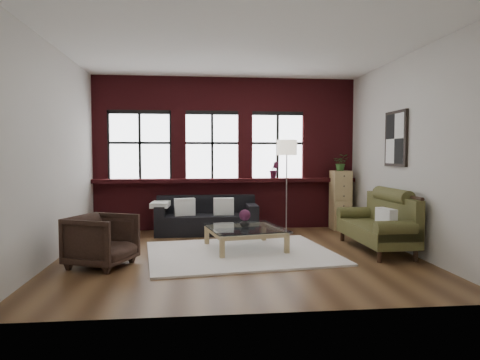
{
  "coord_description": "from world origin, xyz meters",
  "views": [
    {
      "loc": [
        -0.66,
        -6.63,
        1.58
      ],
      "look_at": [
        0.1,
        0.6,
        1.15
      ],
      "focal_mm": 32.0,
      "sensor_mm": 36.0,
      "label": 1
    }
  ],
  "objects": [
    {
      "name": "wall_poster",
      "position": [
        2.72,
        0.3,
        1.85
      ],
      "size": [
        0.05,
        0.74,
        0.94
      ],
      "primitive_type": null,
      "color": "black",
      "rests_on": "wall_right"
    },
    {
      "name": "window_mid",
      "position": [
        -0.3,
        2.45,
        1.75
      ],
      "size": [
        1.38,
        0.1,
        1.5
      ],
      "primitive_type": null,
      "color": "black",
      "rests_on": "brick_backwall"
    },
    {
      "name": "shag_rug",
      "position": [
        0.06,
        0.07,
        0.02
      ],
      "size": [
        3.14,
        2.61,
        0.03
      ],
      "primitive_type": "cube",
      "rotation": [
        0.0,
        0.0,
        0.13
      ],
      "color": "white",
      "rests_on": "floor"
    },
    {
      "name": "vase",
      "position": [
        0.15,
        0.34,
        0.46
      ],
      "size": [
        0.17,
        0.17,
        0.16
      ],
      "primitive_type": "imported",
      "rotation": [
        0.0,
        0.0,
        0.06
      ],
      "color": "#B2B2B2",
      "rests_on": "coffee_table"
    },
    {
      "name": "wall_back",
      "position": [
        0.0,
        2.5,
        1.6
      ],
      "size": [
        5.5,
        0.0,
        5.5
      ],
      "primitive_type": "plane",
      "rotation": [
        1.57,
        0.0,
        0.0
      ],
      "color": "beige",
      "rests_on": "ground"
    },
    {
      "name": "floor_lamp",
      "position": [
        1.16,
        1.75,
        1.01
      ],
      "size": [
        0.4,
        0.4,
        2.02
      ],
      "primitive_type": null,
      "color": "#A5A5A8",
      "rests_on": "floor"
    },
    {
      "name": "flowers",
      "position": [
        0.15,
        0.34,
        0.58
      ],
      "size": [
        0.19,
        0.19,
        0.19
      ],
      "primitive_type": "sphere",
      "color": "#4D1A37",
      "rests_on": "vase"
    },
    {
      "name": "drawer_chest",
      "position": [
        2.4,
        2.11,
        0.62
      ],
      "size": [
        0.38,
        0.38,
        1.24
      ],
      "primitive_type": "cube",
      "color": "tan",
      "rests_on": "floor"
    },
    {
      "name": "brick_backwall",
      "position": [
        0.0,
        2.44,
        1.6
      ],
      "size": [
        5.5,
        0.12,
        3.2
      ],
      "primitive_type": null,
      "color": "#521317",
      "rests_on": "floor"
    },
    {
      "name": "wall_left",
      "position": [
        -2.75,
        0.0,
        1.6
      ],
      "size": [
        0.0,
        5.0,
        5.0
      ],
      "primitive_type": "plane",
      "rotation": [
        1.57,
        0.0,
        1.57
      ],
      "color": "beige",
      "rests_on": "ground"
    },
    {
      "name": "wall_right",
      "position": [
        2.75,
        0.0,
        1.6
      ],
      "size": [
        0.0,
        5.0,
        5.0
      ],
      "primitive_type": "plane",
      "rotation": [
        1.57,
        0.0,
        -1.57
      ],
      "color": "beige",
      "rests_on": "ground"
    },
    {
      "name": "floor",
      "position": [
        0.0,
        0.0,
        0.0
      ],
      "size": [
        5.5,
        5.5,
        0.0
      ],
      "primitive_type": "plane",
      "color": "#4F331D",
      "rests_on": "ground"
    },
    {
      "name": "armchair",
      "position": [
        -1.98,
        -0.48,
        0.37
      ],
      "size": [
        1.05,
        1.04,
        0.74
      ],
      "primitive_type": "imported",
      "rotation": [
        0.0,
        0.0,
        1.17
      ],
      "color": "black",
      "rests_on": "floor"
    },
    {
      "name": "wall_front",
      "position": [
        0.0,
        -2.5,
        1.6
      ],
      "size": [
        5.5,
        0.0,
        5.5
      ],
      "primitive_type": "plane",
      "rotation": [
        -1.57,
        0.0,
        0.0
      ],
      "color": "beige",
      "rests_on": "ground"
    },
    {
      "name": "pillow_settee",
      "position": [
        2.22,
        -0.46,
        0.6
      ],
      "size": [
        0.2,
        0.4,
        0.34
      ],
      "primitive_type": "cube",
      "rotation": [
        0.0,
        0.0,
        0.16
      ],
      "color": "white",
      "rests_on": "vintage_settee"
    },
    {
      "name": "vintage_settee",
      "position": [
        2.3,
        0.1,
        0.49
      ],
      "size": [
        0.82,
        1.84,
        0.98
      ],
      "primitive_type": null,
      "color": "#4A4922",
      "rests_on": "floor"
    },
    {
      "name": "pillow_a",
      "position": [
        -0.87,
        1.8,
        0.55
      ],
      "size": [
        0.42,
        0.22,
        0.34
      ],
      "primitive_type": "cube",
      "rotation": [
        0.0,
        0.0,
        0.2
      ],
      "color": "white",
      "rests_on": "dark_sofa"
    },
    {
      "name": "dark_sofa",
      "position": [
        -0.44,
        1.9,
        0.36
      ],
      "size": [
        2.01,
        0.82,
        0.73
      ],
      "primitive_type": null,
      "color": "black",
      "rests_on": "floor"
    },
    {
      "name": "window_left",
      "position": [
        -1.8,
        2.45,
        1.75
      ],
      "size": [
        1.38,
        0.1,
        1.5
      ],
      "primitive_type": null,
      "color": "black",
      "rests_on": "brick_backwall"
    },
    {
      "name": "coffee_table",
      "position": [
        0.15,
        0.34,
        0.19
      ],
      "size": [
        1.38,
        1.38,
        0.39
      ],
      "primitive_type": null,
      "rotation": [
        0.0,
        0.0,
        0.19
      ],
      "color": "tan",
      "rests_on": "shag_rug"
    },
    {
      "name": "potted_plant_top",
      "position": [
        2.4,
        2.11,
        1.42
      ],
      "size": [
        0.38,
        0.36,
        0.35
      ],
      "primitive_type": "imported",
      "rotation": [
        0.0,
        0.0,
        -0.33
      ],
      "color": "#2D5923",
      "rests_on": "drawer_chest"
    },
    {
      "name": "window_right",
      "position": [
        1.1,
        2.45,
        1.75
      ],
      "size": [
        1.38,
        0.1,
        1.5
      ],
      "primitive_type": null,
      "color": "black",
      "rests_on": "brick_backwall"
    },
    {
      "name": "ceiling",
      "position": [
        0.0,
        0.0,
        3.2
      ],
      "size": [
        5.5,
        5.5,
        0.0
      ],
      "primitive_type": "plane",
      "rotation": [
        3.14,
        0.0,
        0.0
      ],
      "color": "white",
      "rests_on": "ground"
    },
    {
      "name": "sill_ledge",
      "position": [
        0.0,
        2.35,
        1.04
      ],
      "size": [
        5.5,
        0.3,
        0.08
      ],
      "primitive_type": "cube",
      "color": "#521317",
      "rests_on": "brick_backwall"
    },
    {
      "name": "sill_plant",
      "position": [
        1.01,
        2.32,
        1.26
      ],
      "size": [
        0.2,
        0.16,
        0.36
      ],
      "primitive_type": "imported",
      "rotation": [
        0.0,
        0.0,
        0.01
      ],
      "color": "#4D1A37",
      "rests_on": "sill_ledge"
    },
    {
      "name": "pillow_b",
      "position": [
        -0.1,
        1.8,
        0.55
      ],
      "size": [
        0.4,
        0.15,
        0.34
      ],
      "primitive_type": "cube",
      "rotation": [
        0.0,
        0.0,
        -0.02
      ],
      "color": "white",
      "rests_on": "dark_sofa"
    }
  ]
}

